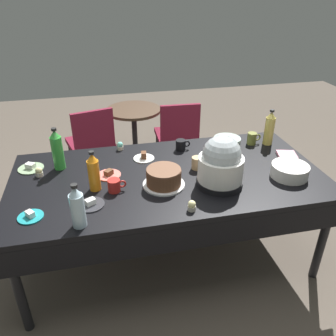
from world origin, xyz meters
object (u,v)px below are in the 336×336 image
(dessert_plate_coral, at_px, (109,174))
(cupcake_berry, at_px, (225,156))
(slow_cooker, at_px, (221,164))
(maroon_chair_right, at_px, (178,133))
(coffee_mug_red, at_px, (115,185))
(cupcake_mint, at_px, (120,146))
(dessert_plate_white, at_px, (144,157))
(coffee_mug_tan, at_px, (197,163))
(coffee_mug_black, at_px, (181,145))
(soda_bottle_ginger_ale, at_px, (269,128))
(dessert_plate_sage, at_px, (31,168))
(cupcake_cocoa, at_px, (192,206))
(ceramic_snack_bowl, at_px, (290,171))
(dessert_plate_teal, at_px, (31,216))
(frosted_layer_cake, at_px, (164,178))
(glass_salad_bowl, at_px, (227,143))
(cupcake_lemon, at_px, (95,164))
(maroon_chair_left, at_px, (92,140))
(cupcake_vanilla, at_px, (39,172))
(potluck_table, at_px, (168,182))
(soda_bottle_orange_juice, at_px, (94,172))
(soda_bottle_water, at_px, (77,207))
(dessert_plate_charcoal, at_px, (91,204))
(soda_bottle_lime_soda, at_px, (57,150))
(round_cafe_table, at_px, (134,128))
(coffee_mug_olive, at_px, (252,138))

(dessert_plate_coral, distance_m, cupcake_berry, 0.90)
(slow_cooker, relative_size, maroon_chair_right, 0.41)
(coffee_mug_red, bearing_deg, cupcake_mint, 81.19)
(dessert_plate_white, distance_m, dessert_plate_coral, 0.34)
(dessert_plate_coral, bearing_deg, coffee_mug_tan, -3.34)
(cupcake_berry, relative_size, coffee_mug_black, 0.57)
(cupcake_berry, xyz_separation_m, soda_bottle_ginger_ale, (0.45, 0.19, 0.11))
(dessert_plate_sage, bearing_deg, cupcake_berry, -6.52)
(cupcake_cocoa, bearing_deg, ceramic_snack_bowl, 16.88)
(dessert_plate_sage, bearing_deg, cupcake_mint, 15.10)
(dessert_plate_teal, xyz_separation_m, coffee_mug_tan, (1.12, 0.35, 0.04))
(frosted_layer_cake, height_order, maroon_chair_right, frosted_layer_cake)
(glass_salad_bowl, relative_size, dessert_plate_coral, 1.29)
(cupcake_lemon, height_order, maroon_chair_left, maroon_chair_left)
(glass_salad_bowl, distance_m, cupcake_vanilla, 1.46)
(potluck_table, xyz_separation_m, soda_bottle_orange_juice, (-0.51, -0.09, 0.19))
(glass_salad_bowl, bearing_deg, coffee_mug_black, 173.15)
(potluck_table, height_order, maroon_chair_left, maroon_chair_left)
(slow_cooker, xyz_separation_m, coffee_mug_tan, (-0.08, 0.24, -0.11))
(potluck_table, distance_m, glass_salad_bowl, 0.66)
(dessert_plate_white, bearing_deg, potluck_table, -64.09)
(potluck_table, bearing_deg, slow_cooker, -34.15)
(soda_bottle_water, bearing_deg, dessert_plate_charcoal, 71.27)
(potluck_table, height_order, soda_bottle_water, soda_bottle_water)
(soda_bottle_water, distance_m, coffee_mug_black, 1.15)
(soda_bottle_water, height_order, soda_bottle_lime_soda, soda_bottle_lime_soda)
(cupcake_cocoa, xyz_separation_m, cupcake_lemon, (-0.55, 0.66, 0.00))
(soda_bottle_water, height_order, coffee_mug_red, soda_bottle_water)
(dessert_plate_coral, height_order, coffee_mug_red, coffee_mug_red)
(frosted_layer_cake, xyz_separation_m, cupcake_berry, (0.54, 0.27, -0.03))
(dessert_plate_teal, xyz_separation_m, dessert_plate_sage, (-0.07, 0.61, 0.00))
(soda_bottle_orange_juice, height_order, round_cafe_table, soda_bottle_orange_juice)
(ceramic_snack_bowl, relative_size, dessert_plate_charcoal, 1.52)
(cupcake_vanilla, relative_size, cupcake_lemon, 1.00)
(dessert_plate_coral, bearing_deg, cupcake_vanilla, 168.05)
(potluck_table, bearing_deg, glass_salad_bowl, 29.59)
(dessert_plate_white, relative_size, coffee_mug_red, 1.33)
(potluck_table, relative_size, cupcake_berry, 32.59)
(cupcake_cocoa, bearing_deg, frosted_layer_cake, 108.62)
(soda_bottle_orange_juice, height_order, soda_bottle_lime_soda, soda_bottle_lime_soda)
(soda_bottle_water, xyz_separation_m, soda_bottle_lime_soda, (-0.14, 0.71, 0.02))
(coffee_mug_black, bearing_deg, cupcake_lemon, -166.82)
(glass_salad_bowl, relative_size, coffee_mug_olive, 1.86)
(maroon_chair_right, bearing_deg, maroon_chair_left, 179.85)
(dessert_plate_sage, bearing_deg, dessert_plate_coral, -21.87)
(cupcake_lemon, bearing_deg, coffee_mug_red, -71.13)
(cupcake_berry, bearing_deg, cupcake_cocoa, -126.88)
(ceramic_snack_bowl, distance_m, maroon_chair_right, 1.60)
(coffee_mug_black, bearing_deg, glass_salad_bowl, -6.85)
(coffee_mug_tan, bearing_deg, dessert_plate_charcoal, -158.72)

